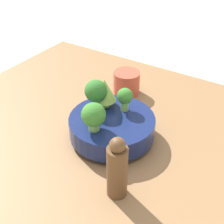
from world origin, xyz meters
name	(u,v)px	position (x,y,z in m)	size (l,w,h in m)	color
ground_plane	(107,137)	(0.00, 0.00, 0.00)	(6.00, 6.00, 0.00)	beige
table	(107,132)	(0.00, 0.00, 0.02)	(1.06, 0.86, 0.04)	olive
bowl	(112,126)	(-0.04, 0.03, 0.08)	(0.24, 0.24, 0.07)	navy
broccoli_floret_front	(125,97)	(-0.05, -0.02, 0.15)	(0.04, 0.04, 0.07)	#7AB256
broccoli_floret_back	(94,116)	(-0.03, 0.10, 0.15)	(0.06, 0.06, 0.08)	#7AB256
broccoli_floret_right	(96,92)	(0.02, 0.02, 0.16)	(0.06, 0.06, 0.09)	#6BA34C
romanesco_piece_near	(105,91)	(0.01, -0.01, 0.16)	(0.06, 0.06, 0.08)	#7AB256
cup	(127,83)	(0.05, -0.20, 0.08)	(0.09, 0.09, 0.08)	#C64C38
pepper_mill	(117,169)	(-0.15, 0.19, 0.11)	(0.05, 0.05, 0.16)	brown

